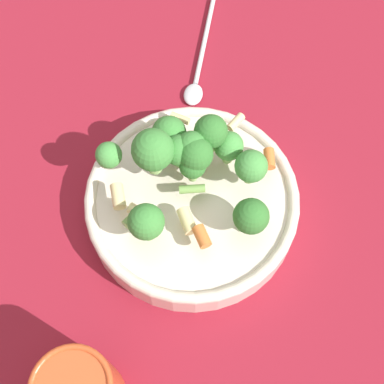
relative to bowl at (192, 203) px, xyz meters
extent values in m
plane|color=maroon|center=(0.00, 0.00, -0.02)|extent=(3.00, 3.00, 0.00)
cylinder|color=beige|center=(0.00, 0.00, -0.01)|extent=(0.25, 0.25, 0.04)
torus|color=beige|center=(0.00, 0.00, 0.01)|extent=(0.25, 0.25, 0.01)
cylinder|color=#8CB766|center=(-0.03, 0.06, 0.03)|extent=(0.01, 0.01, 0.02)
sphere|color=#3D8438|center=(-0.03, 0.06, 0.06)|extent=(0.04, 0.04, 0.04)
cylinder|color=#8CB766|center=(-0.06, -0.04, 0.03)|extent=(0.01, 0.01, 0.01)
sphere|color=#33722D|center=(-0.06, -0.04, 0.05)|extent=(0.04, 0.04, 0.04)
cylinder|color=#8CB766|center=(0.03, -0.01, 0.05)|extent=(0.01, 0.01, 0.02)
sphere|color=#3D8438|center=(0.03, -0.01, 0.07)|extent=(0.04, 0.04, 0.04)
cylinder|color=#8CB766|center=(0.02, -0.01, 0.04)|extent=(0.01, 0.01, 0.02)
sphere|color=#33722D|center=(0.02, -0.01, 0.06)|extent=(0.03, 0.03, 0.03)
cylinder|color=#8CB766|center=(-0.01, -0.07, 0.04)|extent=(0.01, 0.01, 0.01)
sphere|color=#479342|center=(-0.01, -0.07, 0.06)|extent=(0.04, 0.04, 0.04)
cylinder|color=#8CB766|center=(0.02, -0.01, 0.05)|extent=(0.01, 0.01, 0.01)
sphere|color=#33722D|center=(0.02, -0.01, 0.07)|extent=(0.04, 0.04, 0.04)
cylinder|color=#8CB766|center=(0.04, -0.04, 0.05)|extent=(0.01, 0.01, 0.02)
sphere|color=#33722D|center=(0.04, -0.04, 0.08)|extent=(0.04, 0.04, 0.04)
cylinder|color=#8CB766|center=(0.07, 0.07, 0.04)|extent=(0.01, 0.01, 0.01)
sphere|color=#479342|center=(0.07, 0.07, 0.06)|extent=(0.03, 0.03, 0.03)
cylinder|color=#8CB766|center=(0.06, 0.00, 0.04)|extent=(0.01, 0.01, 0.02)
sphere|color=#3D8438|center=(0.06, 0.00, 0.06)|extent=(0.04, 0.04, 0.04)
cylinder|color=#8CB766|center=(0.04, 0.03, 0.05)|extent=(0.02, 0.02, 0.02)
sphere|color=#3D8438|center=(0.04, 0.03, 0.08)|extent=(0.05, 0.05, 0.05)
cylinder|color=#8CB766|center=(0.03, -0.06, 0.03)|extent=(0.01, 0.01, 0.02)
sphere|color=#479342|center=(0.03, -0.06, 0.05)|extent=(0.03, 0.03, 0.03)
cylinder|color=#8CB766|center=(0.03, 0.00, 0.05)|extent=(0.01, 0.01, 0.01)
sphere|color=#3D8438|center=(0.03, 0.00, 0.07)|extent=(0.04, 0.04, 0.04)
cylinder|color=beige|center=(0.02, 0.08, 0.04)|extent=(0.03, 0.02, 0.01)
cylinder|color=beige|center=(0.00, 0.07, 0.04)|extent=(0.02, 0.02, 0.01)
cylinder|color=orange|center=(0.00, -0.10, 0.03)|extent=(0.03, 0.02, 0.01)
cylinder|color=#729E4C|center=(0.00, 0.00, 0.04)|extent=(0.02, 0.03, 0.01)
cylinder|color=beige|center=(0.06, -0.08, 0.05)|extent=(0.02, 0.03, 0.01)
cylinder|color=#729E4C|center=(-0.01, 0.07, 0.04)|extent=(0.02, 0.03, 0.01)
cylinder|color=orange|center=(0.05, -0.02, 0.03)|extent=(0.02, 0.02, 0.01)
cylinder|color=beige|center=(0.10, -0.03, 0.03)|extent=(0.02, 0.02, 0.01)
cylinder|color=orange|center=(-0.06, 0.01, 0.04)|extent=(0.02, 0.01, 0.01)
cylinder|color=beige|center=(-0.03, 0.02, 0.03)|extent=(0.03, 0.02, 0.01)
cylinder|color=silver|center=(0.24, -0.13, -0.02)|extent=(0.14, 0.10, 0.01)
ellipsoid|color=silver|center=(0.16, -0.07, -0.02)|extent=(0.04, 0.04, 0.01)
camera|label=1|loc=(-0.24, 0.11, 0.59)|focal=50.00mm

